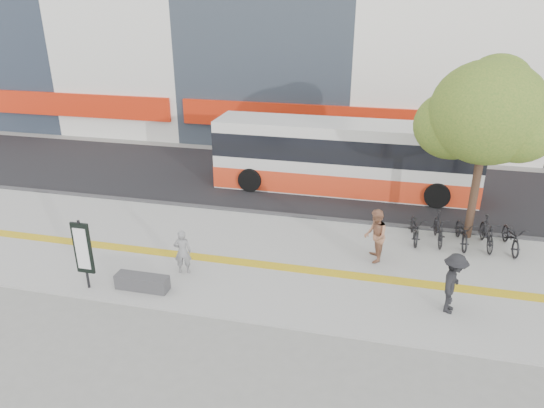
% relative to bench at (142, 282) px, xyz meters
% --- Properties ---
extents(ground, '(120.00, 120.00, 0.00)m').
position_rel_bench_xyz_m(ground, '(2.60, 1.20, -0.30)').
color(ground, slate).
rests_on(ground, ground).
extents(sidewalk, '(40.00, 7.00, 0.08)m').
position_rel_bench_xyz_m(sidewalk, '(2.60, 2.70, -0.27)').
color(sidewalk, gray).
rests_on(sidewalk, ground).
extents(tactile_strip, '(40.00, 0.45, 0.01)m').
position_rel_bench_xyz_m(tactile_strip, '(2.60, 2.20, -0.22)').
color(tactile_strip, gold).
rests_on(tactile_strip, sidewalk).
extents(street, '(40.00, 8.00, 0.06)m').
position_rel_bench_xyz_m(street, '(2.60, 10.20, -0.28)').
color(street, black).
rests_on(street, ground).
extents(curb, '(40.00, 0.25, 0.14)m').
position_rel_bench_xyz_m(curb, '(2.60, 6.20, -0.23)').
color(curb, '#333235').
rests_on(curb, ground).
extents(bench, '(1.60, 0.45, 0.45)m').
position_rel_bench_xyz_m(bench, '(0.00, 0.00, 0.00)').
color(bench, '#333235').
rests_on(bench, sidewalk).
extents(signboard, '(0.55, 0.10, 2.20)m').
position_rel_bench_xyz_m(signboard, '(-1.60, -0.31, 1.06)').
color(signboard, black).
rests_on(signboard, sidewalk).
extents(street_tree, '(4.40, 3.80, 6.31)m').
position_rel_bench_xyz_m(street_tree, '(9.78, 6.02, 4.21)').
color(street_tree, '#382219').
rests_on(street_tree, sidewalk).
extents(bus, '(11.41, 2.70, 3.04)m').
position_rel_bench_xyz_m(bus, '(4.89, 9.70, 1.18)').
color(bus, silver).
rests_on(bus, street).
extents(bicycle_row, '(3.96, 1.89, 1.08)m').
position_rel_bench_xyz_m(bicycle_row, '(9.50, 5.20, 0.28)').
color(bicycle_row, black).
rests_on(bicycle_row, sidewalk).
extents(seated_woman, '(0.60, 0.47, 1.46)m').
position_rel_bench_xyz_m(seated_woman, '(0.82, 1.18, 0.50)').
color(seated_woman, black).
rests_on(seated_woman, sidewalk).
extents(pedestrian_tan, '(0.79, 0.96, 1.78)m').
position_rel_bench_xyz_m(pedestrian_tan, '(6.58, 3.34, 0.67)').
color(pedestrian_tan, '#99654A').
rests_on(pedestrian_tan, sidewalk).
extents(pedestrian_dark, '(0.92, 1.26, 1.75)m').
position_rel_bench_xyz_m(pedestrian_dark, '(8.75, 0.95, 0.65)').
color(pedestrian_dark, black).
rests_on(pedestrian_dark, sidewalk).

